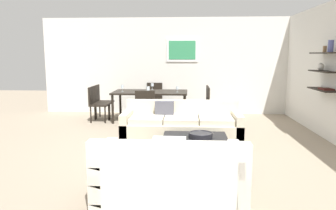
# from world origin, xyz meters

# --- Properties ---
(ground_plane) EXTENTS (18.00, 18.00, 0.00)m
(ground_plane) POSITION_xyz_m (0.00, 0.00, 0.00)
(ground_plane) COLOR gray
(back_wall_unit) EXTENTS (8.40, 0.09, 2.70)m
(back_wall_unit) POSITION_xyz_m (0.30, 3.53, 1.36)
(back_wall_unit) COLOR silver
(back_wall_unit) RESTS_ON ground
(right_wall_shelf_unit) EXTENTS (0.34, 8.20, 2.70)m
(right_wall_shelf_unit) POSITION_xyz_m (3.03, 0.60, 1.35)
(right_wall_shelf_unit) COLOR silver
(right_wall_shelf_unit) RESTS_ON ground
(sofa_beige) EXTENTS (2.21, 0.90, 0.78)m
(sofa_beige) POSITION_xyz_m (0.13, 0.34, 0.29)
(sofa_beige) COLOR beige
(sofa_beige) RESTS_ON ground
(loveseat_white) EXTENTS (1.69, 0.90, 0.78)m
(loveseat_white) POSITION_xyz_m (0.06, -2.09, 0.29)
(loveseat_white) COLOR silver
(loveseat_white) RESTS_ON ground
(coffee_table) EXTENTS (1.02, 1.01, 0.38)m
(coffee_table) POSITION_xyz_m (0.37, -0.79, 0.19)
(coffee_table) COLOR black
(coffee_table) RESTS_ON ground
(decorative_bowl) EXTENTS (0.38, 0.38, 0.09)m
(decorative_bowl) POSITION_xyz_m (0.46, -0.73, 0.43)
(decorative_bowl) COLOR black
(decorative_bowl) RESTS_ON coffee_table
(candle_jar) EXTENTS (0.07, 0.07, 0.07)m
(candle_jar) POSITION_xyz_m (0.58, -0.81, 0.42)
(candle_jar) COLOR silver
(candle_jar) RESTS_ON coffee_table
(dining_table) EXTENTS (1.87, 1.01, 0.75)m
(dining_table) POSITION_xyz_m (-0.70, 2.40, 0.69)
(dining_table) COLOR black
(dining_table) RESTS_ON ground
(dining_chair_head) EXTENTS (0.44, 0.44, 0.88)m
(dining_chair_head) POSITION_xyz_m (-0.70, 3.31, 0.50)
(dining_chair_head) COLOR black
(dining_chair_head) RESTS_ON ground
(dining_chair_left_far) EXTENTS (0.44, 0.44, 0.88)m
(dining_chair_left_far) POSITION_xyz_m (-2.04, 2.63, 0.50)
(dining_chair_left_far) COLOR black
(dining_chair_left_far) RESTS_ON ground
(dining_chair_right_near) EXTENTS (0.44, 0.44, 0.88)m
(dining_chair_right_near) POSITION_xyz_m (0.64, 2.18, 0.50)
(dining_chair_right_near) COLOR black
(dining_chair_right_near) RESTS_ON ground
(dining_chair_foot) EXTENTS (0.44, 0.44, 0.88)m
(dining_chair_foot) POSITION_xyz_m (-0.70, 1.49, 0.50)
(dining_chair_foot) COLOR black
(dining_chair_foot) RESTS_ON ground
(dining_chair_right_far) EXTENTS (0.44, 0.44, 0.88)m
(dining_chair_right_far) POSITION_xyz_m (0.64, 2.63, 0.50)
(dining_chair_right_far) COLOR black
(dining_chair_right_far) RESTS_ON ground
(dining_chair_left_near) EXTENTS (0.44, 0.44, 0.88)m
(dining_chair_left_near) POSITION_xyz_m (-2.04, 2.18, 0.50)
(dining_chair_left_near) COLOR black
(dining_chair_left_near) RESTS_ON ground
(wine_glass_foot) EXTENTS (0.08, 0.08, 0.17)m
(wine_glass_foot) POSITION_xyz_m (-0.70, 1.96, 0.87)
(wine_glass_foot) COLOR silver
(wine_glass_foot) RESTS_ON dining_table
(wine_glass_right_near) EXTENTS (0.07, 0.07, 0.14)m
(wine_glass_right_near) POSITION_xyz_m (-0.01, 2.28, 0.85)
(wine_glass_right_near) COLOR silver
(wine_glass_right_near) RESTS_ON dining_table
(wine_glass_head) EXTENTS (0.08, 0.08, 0.17)m
(wine_glass_head) POSITION_xyz_m (-0.70, 2.85, 0.87)
(wine_glass_head) COLOR silver
(wine_glass_head) RESTS_ON dining_table
(wine_glass_left_near) EXTENTS (0.07, 0.07, 0.18)m
(wine_glass_left_near) POSITION_xyz_m (-1.39, 2.28, 0.87)
(wine_glass_left_near) COLOR silver
(wine_glass_left_near) RESTS_ON dining_table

